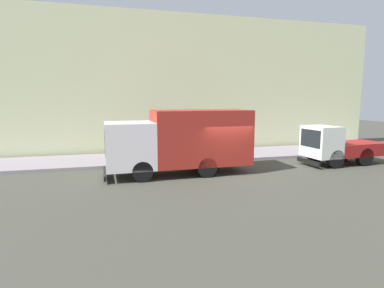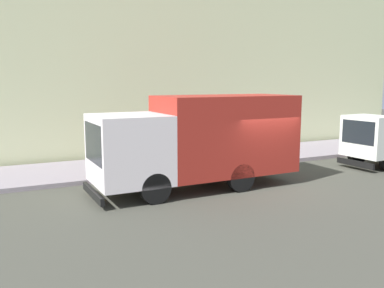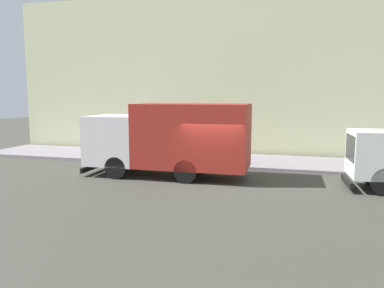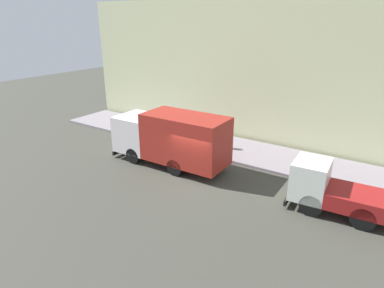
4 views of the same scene
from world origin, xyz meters
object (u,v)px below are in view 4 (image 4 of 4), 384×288
Objects in this scene: traffic_cone_orange at (164,136)px; street_sign_post at (184,128)px; pedestrian_walking at (200,129)px; pedestrian_standing at (218,134)px; large_utility_truck at (171,137)px; small_flatbed_truck at (335,191)px.

street_sign_post reaches higher than traffic_cone_orange.
street_sign_post reaches higher than pedestrian_walking.
street_sign_post is (-1.26, 1.93, 0.42)m from pedestrian_standing.
street_sign_post is (-1.65, 0.20, 0.45)m from pedestrian_walking.
pedestrian_standing is 2.35m from street_sign_post.
large_utility_truck is 3.31× the size of street_sign_post.
pedestrian_standing is (3.80, -1.09, -0.69)m from large_utility_truck.
pedestrian_standing reaches higher than traffic_cone_orange.
large_utility_truck is at bearing 105.01° from pedestrian_standing.
small_flatbed_truck is at bearing -77.22° from pedestrian_walking.
small_flatbed_truck is 2.26× the size of street_sign_post.
traffic_cone_orange is (2.67, 2.71, -1.25)m from large_utility_truck.
street_sign_post is (2.54, 0.84, -0.27)m from large_utility_truck.
pedestrian_walking is at bearing 63.39° from small_flatbed_truck.
small_flatbed_truck is 10.90m from pedestrian_walking.
street_sign_post is at bearing 17.46° from large_utility_truck.
small_flatbed_truck is 9.15m from pedestrian_standing.
large_utility_truck is 4.27× the size of pedestrian_standing.
pedestrian_walking is at bearing 18.18° from pedestrian_standing.
small_flatbed_truck is at bearing -174.22° from pedestrian_standing.
pedestrian_standing is 4.00m from traffic_cone_orange.
pedestrian_standing is 2.44× the size of traffic_cone_orange.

